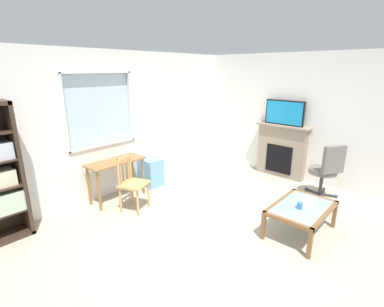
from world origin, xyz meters
TOP-DOWN VIEW (x-y plane):
  - ground at (0.00, 0.00)m, footprint 6.57×5.62m
  - wall_back_with_window at (0.03, 2.31)m, footprint 5.57×0.15m
  - wall_right at (2.84, 0.00)m, footprint 0.12×4.82m
  - desk_under_window at (-0.33, 1.96)m, footprint 1.00×0.43m
  - wooden_chair at (-0.38, 1.44)m, footprint 0.54×0.52m
  - plastic_drawer_unit at (0.49, 2.01)m, footprint 0.35×0.40m
  - fireplace at (2.69, 0.34)m, footprint 0.26×1.12m
  - tv at (2.67, 0.34)m, footprint 0.06×0.81m
  - office_chair at (2.19, -0.74)m, footprint 0.61×0.62m
  - coffee_table at (0.77, -0.88)m, footprint 1.02×0.68m
  - sippy_cup at (0.67, -0.88)m, footprint 0.07×0.07m

SIDE VIEW (x-z plane):
  - ground at x=0.00m, z-range -0.02..0.00m
  - plastic_drawer_unit at x=0.49m, z-range 0.00..0.54m
  - coffee_table at x=0.77m, z-range 0.15..0.57m
  - sippy_cup at x=0.67m, z-range 0.42..0.51m
  - wooden_chair at x=-0.38m, z-range 0.01..0.91m
  - office_chair at x=2.19m, z-range 0.05..1.05m
  - fireplace at x=2.69m, z-range 0.00..1.13m
  - desk_under_window at x=-0.33m, z-range 0.24..0.95m
  - wall_back_with_window at x=0.03m, z-range -0.03..2.53m
  - wall_right at x=2.84m, z-range 0.00..2.55m
  - tv at x=2.67m, z-range 1.12..1.63m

